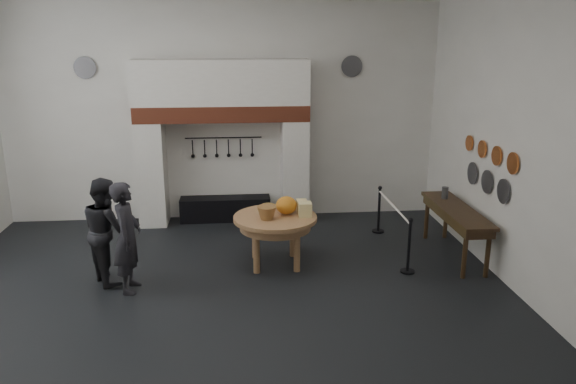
{
  "coord_description": "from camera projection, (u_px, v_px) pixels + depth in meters",
  "views": [
    {
      "loc": [
        0.28,
        -7.78,
        3.85
      ],
      "look_at": [
        1.09,
        1.03,
        1.35
      ],
      "focal_mm": 35.0,
      "sensor_mm": 36.0,
      "label": 1
    }
  ],
  "objects": [
    {
      "name": "floor",
      "position": [
        222.0,
        298.0,
        8.48
      ],
      "size": [
        9.0,
        8.0,
        0.02
      ],
      "primitive_type": "cube",
      "color": "black",
      "rests_on": "ground"
    },
    {
      "name": "wall_back",
      "position": [
        223.0,
        113.0,
        11.7
      ],
      "size": [
        9.0,
        0.02,
        4.5
      ],
      "primitive_type": "cube",
      "color": "white",
      "rests_on": "floor"
    },
    {
      "name": "wall_front",
      "position": [
        201.0,
        265.0,
        4.04
      ],
      "size": [
        9.0,
        0.02,
        4.5
      ],
      "primitive_type": "cube",
      "color": "white",
      "rests_on": "floor"
    },
    {
      "name": "wall_right",
      "position": [
        524.0,
        146.0,
        8.27
      ],
      "size": [
        0.02,
        8.0,
        4.5
      ],
      "primitive_type": "cube",
      "color": "white",
      "rests_on": "floor"
    },
    {
      "name": "chimney_pier_left",
      "position": [
        152.0,
        174.0,
        11.55
      ],
      "size": [
        0.55,
        0.7,
        2.15
      ],
      "primitive_type": "cube",
      "color": "silver",
      "rests_on": "floor"
    },
    {
      "name": "chimney_pier_right",
      "position": [
        295.0,
        170.0,
        11.82
      ],
      "size": [
        0.55,
        0.7,
        2.15
      ],
      "primitive_type": "cube",
      "color": "silver",
      "rests_on": "floor"
    },
    {
      "name": "hearth_brick_band",
      "position": [
        222.0,
        113.0,
        11.35
      ],
      "size": [
        3.5,
        0.72,
        0.32
      ],
      "primitive_type": "cube",
      "color": "#9E442B",
      "rests_on": "chimney_pier_left"
    },
    {
      "name": "chimney_hood",
      "position": [
        221.0,
        82.0,
        11.18
      ],
      "size": [
        3.5,
        0.7,
        0.9
      ],
      "primitive_type": "cube",
      "color": "silver",
      "rests_on": "hearth_brick_band"
    },
    {
      "name": "iron_range",
      "position": [
        225.0,
        209.0,
        11.98
      ],
      "size": [
        1.9,
        0.45,
        0.5
      ],
      "primitive_type": "cube",
      "color": "black",
      "rests_on": "floor"
    },
    {
      "name": "utensil_rail",
      "position": [
        223.0,
        138.0,
        11.76
      ],
      "size": [
        1.6,
        0.02,
        0.02
      ],
      "primitive_type": "cylinder",
      "rotation": [
        0.0,
        1.57,
        0.0
      ],
      "color": "black",
      "rests_on": "wall_back"
    },
    {
      "name": "work_table",
      "position": [
        275.0,
        218.0,
        9.51
      ],
      "size": [
        1.8,
        1.8,
        0.07
      ],
      "primitive_type": "cylinder",
      "rotation": [
        0.0,
        0.0,
        -0.33
      ],
      "color": "#AD7552",
      "rests_on": "floor"
    },
    {
      "name": "pumpkin",
      "position": [
        286.0,
        205.0,
        9.57
      ],
      "size": [
        0.36,
        0.36,
        0.31
      ],
      "primitive_type": "ellipsoid",
      "color": "orange",
      "rests_on": "work_table"
    },
    {
      "name": "cheese_block_big",
      "position": [
        305.0,
        209.0,
        9.46
      ],
      "size": [
        0.22,
        0.22,
        0.24
      ],
      "primitive_type": "cube",
      "color": "#E2D187",
      "rests_on": "work_table"
    },
    {
      "name": "cheese_block_small",
      "position": [
        302.0,
        205.0,
        9.75
      ],
      "size": [
        0.18,
        0.18,
        0.2
      ],
      "primitive_type": "cube",
      "color": "#EFDC8F",
      "rests_on": "work_table"
    },
    {
      "name": "wicker_basket",
      "position": [
        267.0,
        213.0,
        9.31
      ],
      "size": [
        0.41,
        0.41,
        0.22
      ],
      "primitive_type": "cone",
      "rotation": [
        3.14,
        0.0,
        -0.33
      ],
      "color": "#A5673C",
      "rests_on": "work_table"
    },
    {
      "name": "bread_loaf",
      "position": [
        268.0,
        206.0,
        9.81
      ],
      "size": [
        0.31,
        0.18,
        0.13
      ],
      "primitive_type": "ellipsoid",
      "color": "#A37739",
      "rests_on": "work_table"
    },
    {
      "name": "visitor_near",
      "position": [
        127.0,
        237.0,
        8.53
      ],
      "size": [
        0.43,
        0.64,
        1.74
      ],
      "primitive_type": "imported",
      "rotation": [
        0.0,
        0.0,
        1.55
      ],
      "color": "black",
      "rests_on": "floor"
    },
    {
      "name": "visitor_far",
      "position": [
        106.0,
        230.0,
        8.88
      ],
      "size": [
        0.97,
        1.04,
        1.71
      ],
      "primitive_type": "imported",
      "rotation": [
        0.0,
        0.0,
        2.09
      ],
      "color": "black",
      "rests_on": "floor"
    },
    {
      "name": "side_table",
      "position": [
        457.0,
        210.0,
        9.86
      ],
      "size": [
        0.55,
        2.2,
        0.06
      ],
      "primitive_type": "cube",
      "color": "#3C2D15",
      "rests_on": "floor"
    },
    {
      "name": "pewter_jug",
      "position": [
        445.0,
        193.0,
        10.39
      ],
      "size": [
        0.12,
        0.12,
        0.22
      ],
      "primitive_type": "cylinder",
      "color": "#4B4C50",
      "rests_on": "side_table"
    },
    {
      "name": "copper_pan_a",
      "position": [
        513.0,
        163.0,
        8.54
      ],
      "size": [
        0.03,
        0.34,
        0.34
      ],
      "primitive_type": "cylinder",
      "rotation": [
        0.0,
        1.57,
        0.0
      ],
      "color": "#C6662D",
      "rests_on": "wall_right"
    },
    {
      "name": "copper_pan_b",
      "position": [
        497.0,
        156.0,
        9.06
      ],
      "size": [
        0.03,
        0.32,
        0.32
      ],
      "primitive_type": "cylinder",
      "rotation": [
        0.0,
        1.57,
        0.0
      ],
      "color": "#C6662D",
      "rests_on": "wall_right"
    },
    {
      "name": "copper_pan_c",
      "position": [
        482.0,
        149.0,
        9.59
      ],
      "size": [
        0.03,
        0.3,
        0.3
      ],
      "primitive_type": "cylinder",
      "rotation": [
        0.0,
        1.57,
        0.0
      ],
      "color": "#C6662D",
      "rests_on": "wall_right"
    },
    {
      "name": "copper_pan_d",
      "position": [
        469.0,
        143.0,
        10.12
      ],
      "size": [
        0.03,
        0.28,
        0.28
      ],
      "primitive_type": "cylinder",
      "rotation": [
        0.0,
        1.57,
        0.0
      ],
      "color": "#C6662D",
      "rests_on": "wall_right"
    },
    {
      "name": "pewter_plate_left",
      "position": [
        503.0,
        191.0,
        8.86
      ],
      "size": [
        0.03,
        0.4,
        0.4
      ],
      "primitive_type": "cylinder",
      "rotation": [
        0.0,
        1.57,
        0.0
      ],
      "color": "#4C4C51",
      "rests_on": "wall_right"
    },
    {
      "name": "pewter_plate_mid",
      "position": [
        487.0,
        182.0,
        9.44
      ],
      "size": [
        0.03,
        0.4,
        0.4
      ],
      "primitive_type": "cylinder",
      "rotation": [
        0.0,
        1.57,
        0.0
      ],
      "color": "#4C4C51",
      "rests_on": "wall_right"
    },
    {
      "name": "pewter_plate_right",
      "position": [
        472.0,
        173.0,
        10.01
      ],
      "size": [
        0.03,
        0.4,
        0.4
      ],
      "primitive_type": "cylinder",
      "rotation": [
        0.0,
        1.57,
        0.0
      ],
      "color": "#4C4C51",
      "rests_on": "wall_right"
    },
    {
      "name": "pewter_plate_back_left",
      "position": [
        85.0,
        68.0,
        11.16
      ],
      "size": [
        0.44,
        0.03,
        0.44
      ],
      "primitive_type": "cylinder",
      "rotation": [
        1.57,
        0.0,
        0.0
      ],
      "color": "#4C4C51",
      "rests_on": "wall_back"
    },
    {
      "name": "pewter_plate_back_right",
      "position": [
        352.0,
        66.0,
        11.64
      ],
      "size": [
        0.44,
        0.03,
        0.44
      ],
      "primitive_type": "cylinder",
      "rotation": [
        1.57,
        0.0,
        0.0
      ],
      "color": "#4C4C51",
      "rests_on": "wall_back"
    },
    {
      "name": "barrier_post_near",
      "position": [
        409.0,
        247.0,
        9.28
      ],
      "size": [
        0.05,
        0.05,
        0.9
      ],
      "primitive_type": "cylinder",
      "color": "black",
      "rests_on": "floor"
    },
    {
      "name": "barrier_post_far",
      "position": [
        379.0,
        211.0,
        11.19
      ],
      "size": [
        0.05,
        0.05,
        0.9
      ],
      "primitive_type": "cylinder",
      "color": "black",
      "rests_on": "floor"
    },
    {
      "name": "barrier_rope",
      "position": [
        394.0,
        206.0,
        10.13
      ],
      "size": [
        0.04,
        2.0,
        0.04
      ],
      "primitive_type": "cylinder",
      "rotation": [
        1.57,
        0.0,
        0.0
      ],
      "color": "white",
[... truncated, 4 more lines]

